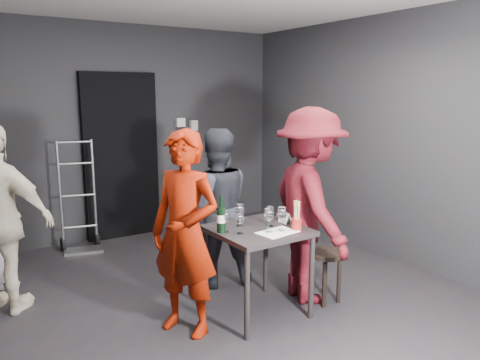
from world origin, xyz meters
TOP-DOWN VIEW (x-y plane):
  - floor at (0.00, 0.00)m, footprint 4.50×5.00m
  - wall_back at (0.00, 2.50)m, footprint 4.50×0.04m
  - wall_right at (2.25, 0.00)m, footprint 0.04×5.00m
  - doorway at (0.00, 2.44)m, footprint 0.95×0.10m
  - wallbox_upper at (0.85, 2.45)m, footprint 0.12×0.06m
  - wallbox_lower at (1.05, 2.45)m, footprint 0.10×0.06m
  - hand_truck at (-0.62, 2.17)m, footprint 0.44×0.36m
  - tasting_table at (0.21, -0.30)m, footprint 0.72×0.72m
  - stool at (0.84, -0.45)m, footprint 0.32×0.32m
  - server_red at (-0.43, -0.24)m, footprint 0.65×0.74m
  - woman_black at (0.24, 0.45)m, footprint 0.84×0.62m
  - man_maroon at (0.77, -0.30)m, footprint 0.91×1.40m
  - tasting_mat at (0.27, -0.48)m, footprint 0.34×0.25m
  - wine_glass_a at (0.01, -0.34)m, footprint 0.09×0.09m
  - wine_glass_b at (-0.07, -0.24)m, footprint 0.08×0.08m
  - wine_glass_c at (0.12, -0.16)m, footprint 0.09×0.09m
  - wine_glass_d at (0.21, -0.44)m, footprint 0.10×0.10m
  - wine_glass_e at (0.33, -0.46)m, footprint 0.10×0.10m
  - wine_glass_f at (0.33, -0.31)m, footprint 0.08×0.08m
  - wine_bottle at (-0.10, -0.23)m, footprint 0.07×0.07m
  - breadstick_cup at (0.45, -0.51)m, footprint 0.08×0.08m
  - reserved_card at (0.48, -0.30)m, footprint 0.08×0.12m

SIDE VIEW (x-z plane):
  - floor at x=0.00m, z-range -0.01..0.01m
  - hand_truck at x=-0.62m, z-range -0.42..0.89m
  - stool at x=0.84m, z-range 0.13..0.60m
  - tasting_table at x=0.21m, z-range 0.28..1.03m
  - tasting_mat at x=0.27m, z-range 0.75..0.75m
  - woman_black at x=0.24m, z-range 0.00..1.55m
  - reserved_card at x=0.48m, z-range 0.75..0.84m
  - wine_glass_a at x=0.01m, z-range 0.75..0.93m
  - wine_glass_f at x=0.33m, z-range 0.75..0.94m
  - server_red at x=-0.43m, z-range 0.00..1.69m
  - wine_glass_b at x=-0.07m, z-range 0.75..0.94m
  - wine_glass_c at x=0.12m, z-range 0.75..0.96m
  - wine_glass_d at x=0.21m, z-range 0.75..0.97m
  - wine_glass_e at x=0.33m, z-range 0.75..0.97m
  - wine_bottle at x=-0.10m, z-range 0.72..1.01m
  - breadstick_cup at x=0.45m, z-range 0.74..1.00m
  - man_maroon at x=0.77m, z-range 0.00..2.00m
  - doorway at x=0.00m, z-range 0.00..2.10m
  - wall_back at x=0.00m, z-range 0.00..2.70m
  - wall_right at x=2.25m, z-range 0.00..2.70m
  - wallbox_lower at x=1.05m, z-range 1.33..1.47m
  - wallbox_upper at x=0.85m, z-range 1.39..1.51m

